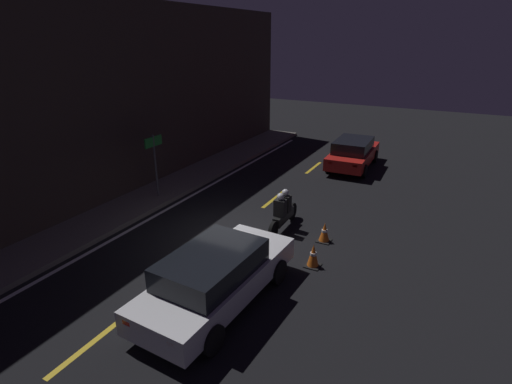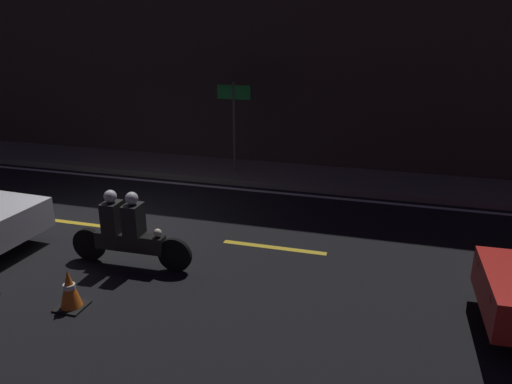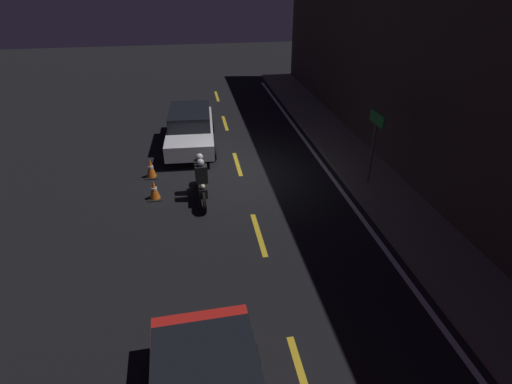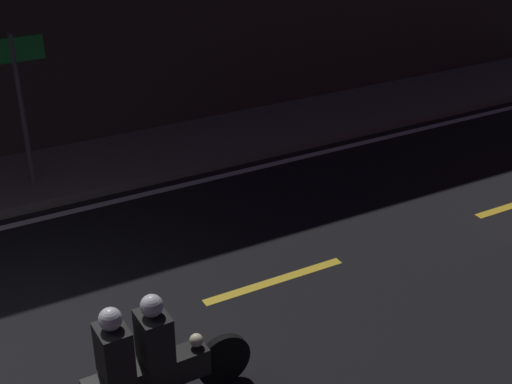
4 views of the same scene
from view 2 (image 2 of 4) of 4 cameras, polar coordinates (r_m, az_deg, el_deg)
ground_plane at (r=10.82m, az=-16.24°, el=-3.90°), size 56.00×56.00×0.00m
raised_curb at (r=14.37m, az=-7.35°, el=2.77°), size 28.00×1.94×0.16m
building_front at (r=14.83m, az=-6.18°, el=17.33°), size 28.00×0.30×7.29m
lane_dash_c at (r=11.37m, az=-20.54°, el=-3.24°), size 2.00×0.14×0.01m
lane_dash_d at (r=9.52m, az=2.08°, el=-6.35°), size 2.00×0.14×0.01m
lane_solid_kerb at (r=13.33m, az=-9.38°, el=1.02°), size 25.20×0.14×0.01m
motorcycle at (r=8.90m, az=-14.62°, el=-4.37°), size 2.25×0.38×1.37m
traffic_cone_mid at (r=8.03m, az=-20.53°, el=-10.39°), size 0.42×0.42×0.63m
shop_sign at (r=13.22m, az=-2.52°, el=9.34°), size 0.90×0.08×2.40m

